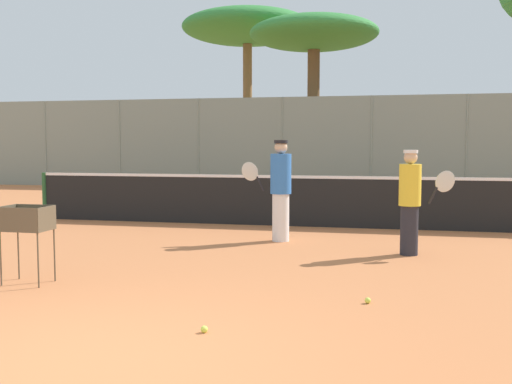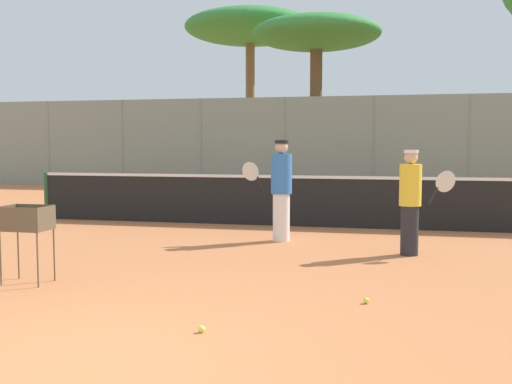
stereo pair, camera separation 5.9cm
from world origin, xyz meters
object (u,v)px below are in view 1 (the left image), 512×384
(player_white_outfit, at_px, (410,201))
(ball_cart, at_px, (27,225))
(tennis_net, at_px, (276,199))
(player_red_cap, at_px, (280,189))
(parked_car, at_px, (416,170))

(player_white_outfit, relative_size, ball_cart, 1.69)
(tennis_net, distance_m, ball_cart, 6.17)
(player_white_outfit, bearing_deg, ball_cart, -152.64)
(player_red_cap, height_order, ball_cart, player_red_cap)
(player_white_outfit, relative_size, parked_car, 0.39)
(tennis_net, distance_m, player_red_cap, 2.03)
(player_white_outfit, bearing_deg, player_red_cap, 153.24)
(player_red_cap, relative_size, ball_cart, 1.86)
(player_white_outfit, xyz_separation_m, ball_cart, (-4.69, -2.99, -0.12))
(ball_cart, relative_size, parked_car, 0.23)
(player_white_outfit, bearing_deg, tennis_net, 127.98)
(player_white_outfit, relative_size, player_red_cap, 0.91)
(player_white_outfit, xyz_separation_m, player_red_cap, (-2.21, 0.87, 0.08))
(ball_cart, bearing_deg, tennis_net, 70.63)
(ball_cart, bearing_deg, player_red_cap, 57.27)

